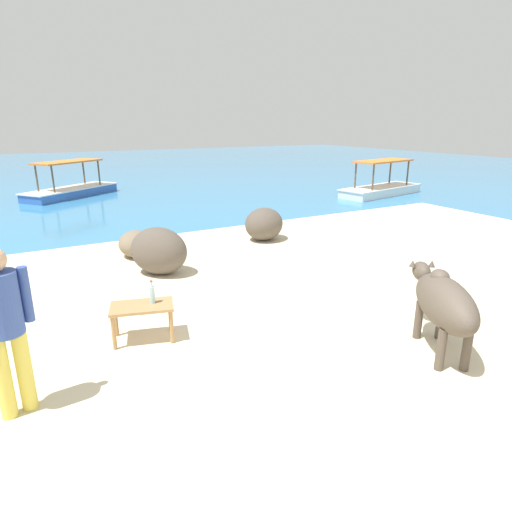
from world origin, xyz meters
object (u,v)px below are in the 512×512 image
bottle (152,294)px  boat_blue (71,189)px  low_bench_table (142,311)px  cow (443,302)px  boat_white (381,188)px  person_standing (4,321)px

bottle → boat_blue: 12.30m
low_bench_table → boat_blue: size_ratio=0.23×
cow → low_bench_table: (-2.99, 1.99, -0.25)m
cow → bottle: (-2.85, 1.99, -0.05)m
low_bench_table → boat_blue: bearing=102.7°
boat_blue → boat_white: size_ratio=0.95×
cow → person_standing: size_ratio=1.01×
low_bench_table → bottle: size_ratio=2.87×
cow → person_standing: 4.56m
cow → bottle: size_ratio=5.54×
cow → boat_blue: size_ratio=0.45×
bottle → boat_white: bearing=33.1°
low_bench_table → boat_white: boat_white is taller
low_bench_table → bottle: bearing=15.1°
person_standing → boat_white: size_ratio=0.42×
low_bench_table → boat_white: 12.92m
low_bench_table → boat_blue: boat_blue is taller
cow → person_standing: person_standing is taller
low_bench_table → person_standing: person_standing is taller
bottle → boat_white: (10.73, 6.99, -0.34)m
boat_white → person_standing: bearing=-157.9°
bottle → cow: bearing=-34.9°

